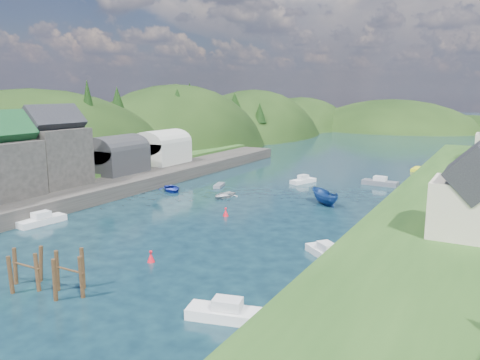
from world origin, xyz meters
The scene contains 13 objects.
ground centered at (0.00, 50.00, 0.00)m, with size 600.00×600.00×0.00m, color black.
hillside_left centered at (-45.00, 75.00, -8.03)m, with size 44.00×245.56×52.00m.
far_hills centered at (1.22, 174.01, -10.80)m, with size 103.00×68.00×44.00m.
hill_trees centered at (0.11, 64.53, 11.08)m, with size 91.59×146.91×12.58m.
quay_left centered at (-24.00, 20.00, 1.00)m, with size 12.00×110.00×2.00m, color #2D2B28.
terrace_left_grass centered at (-31.00, 20.00, 1.25)m, with size 12.00×110.00×2.50m, color #234719.
boat_sheds centered at (-26.00, 39.00, 5.27)m, with size 7.00×21.00×7.50m.
terrace_right centered at (25.00, 40.00, 1.20)m, with size 16.00×120.00×2.40m, color #234719.
piling_cluster_near centered at (-2.86, -1.14, 1.23)m, with size 3.17×2.96×3.60m.
piling_cluster_far centered at (1.14, -0.41, 1.37)m, with size 3.15×2.95×3.88m.
channel_buoy_near centered at (2.03, 7.92, 0.48)m, with size 0.70×0.70×1.10m.
channel_buoy_far centered at (-0.19, 24.72, 0.48)m, with size 0.70×0.70×1.10m.
moored_boats centered at (-3.48, 19.40, 0.68)m, with size 36.19×89.50×2.50m.
Camera 1 is at (28.56, -23.09, 15.16)m, focal length 35.00 mm.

